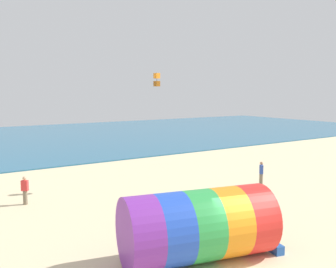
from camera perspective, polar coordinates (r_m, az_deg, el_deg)
ground_plane at (r=14.65m, az=12.48°, el=-18.93°), size 120.00×120.00×0.00m
sea at (r=51.73m, az=-22.37°, el=-0.90°), size 120.00×40.00×0.10m
giant_inflatable_tube at (r=14.28m, az=4.64°, el=-13.72°), size 6.05×3.80×2.65m
kite_handler at (r=16.37m, az=15.75°, el=-13.19°), size 0.38×0.25×1.60m
kite_orange_box at (r=24.56m, az=-1.72°, el=8.26°), size 0.36×0.36×0.91m
bystander_mid_beach at (r=22.43m, az=-20.97°, el=-8.01°), size 0.42×0.40×1.59m
bystander_far_left at (r=26.00m, az=14.02°, el=-5.82°), size 0.40×0.42×1.58m
cooler_box at (r=15.74m, az=16.22°, el=-16.48°), size 0.46×0.59×0.36m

